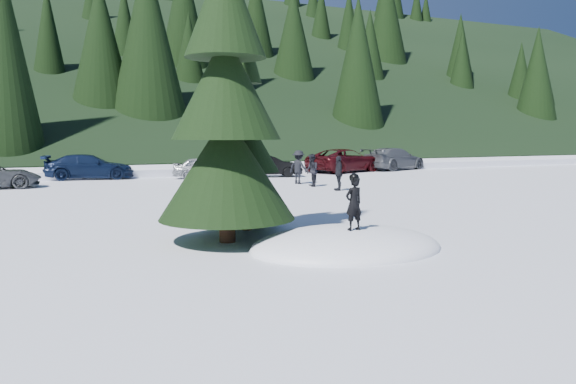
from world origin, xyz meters
name	(u,v)px	position (x,y,z in m)	size (l,w,h in m)	color
ground	(346,248)	(0.00, 0.00, 0.00)	(200.00, 200.00, 0.00)	white
snow_mound	(346,248)	(0.00, 0.00, 0.00)	(4.48, 3.52, 0.96)	white
forest_hillside	(93,40)	(0.00, 54.00, 12.50)	(200.00, 60.00, 25.00)	black
spruce_tall	(226,100)	(-2.20, 1.80, 3.32)	(3.20, 3.20, 8.60)	black
spruce_short	(246,151)	(-1.20, 3.20, 2.10)	(2.20, 2.20, 5.37)	black
child_skier	(354,203)	(-0.04, -0.36, 1.06)	(0.42, 0.28, 1.15)	black
adult_0	(312,170)	(5.82, 13.33, 0.79)	(0.77, 0.60, 1.58)	black
adult_1	(338,173)	(6.08, 11.17, 0.78)	(0.91, 0.38, 1.55)	black
adult_2	(299,167)	(5.88, 14.90, 0.85)	(1.10, 0.63, 1.70)	black
car_3	(89,167)	(-3.54, 22.29, 0.69)	(1.95, 4.79, 1.39)	#0E1933
car_4	(206,168)	(2.51, 20.06, 0.62)	(1.46, 3.62, 1.23)	#94979C
car_5	(267,166)	(6.16, 19.78, 0.65)	(1.38, 3.95, 1.30)	black
car_6	(344,160)	(12.34, 21.49, 0.77)	(2.55, 5.53, 1.54)	#36090D
car_7	(394,159)	(16.63, 22.00, 0.77)	(2.16, 5.32, 1.54)	#4F5357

